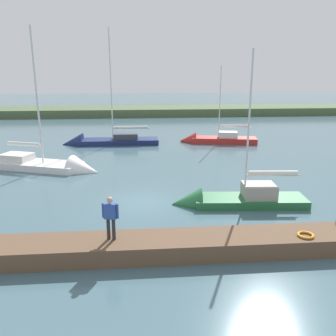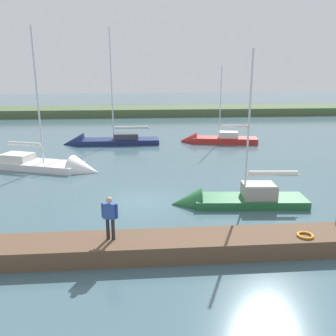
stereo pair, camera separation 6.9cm
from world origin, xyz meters
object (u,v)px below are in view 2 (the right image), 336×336
life_ring_buoy (305,235)px  sailboat_inner_slip (213,141)px  sailboat_far_right (230,202)px  sailboat_far_left (51,168)px  sailboat_near_dock (104,143)px  person_on_dock (110,215)px

life_ring_buoy → sailboat_inner_slip: 22.70m
life_ring_buoy → sailboat_far_right: size_ratio=0.07×
life_ring_buoy → sailboat_far_left: (13.14, -13.73, -0.66)m
sailboat_far_right → sailboat_near_dock: size_ratio=0.75×
sailboat_far_right → sailboat_near_dock: 19.29m
sailboat_near_dock → person_on_dock: size_ratio=6.87×
sailboat_far_left → life_ring_buoy: bearing=-26.4°
life_ring_buoy → person_on_dock: size_ratio=0.37×
life_ring_buoy → person_on_dock: (7.71, -0.41, 0.97)m
sailboat_near_dock → person_on_dock: sailboat_near_dock is taller
sailboat_near_dock → sailboat_far_left: bearing=70.9°
sailboat_far_left → sailboat_far_right: (-11.52, 8.24, 0.06)m
sailboat_far_left → sailboat_near_dock: size_ratio=0.93×
sailboat_far_left → sailboat_far_right: size_ratio=1.24×
sailboat_far_right → sailboat_near_dock: bearing=-59.7°
sailboat_inner_slip → sailboat_far_right: (2.65, 17.18, -0.02)m
sailboat_far_right → sailboat_inner_slip: bearing=-94.4°
person_on_dock → life_ring_buoy: bearing=100.6°
sailboat_near_dock → sailboat_far_right: bearing=115.5°
sailboat_near_dock → person_on_dock: (-2.33, 22.44, 1.64)m
life_ring_buoy → sailboat_far_left: 19.01m
sailboat_far_right → person_on_dock: 8.09m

